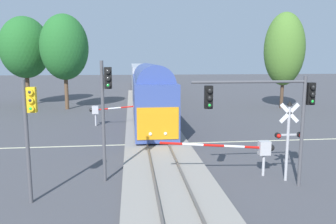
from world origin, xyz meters
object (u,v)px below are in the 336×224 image
(crossing_signal_mast, at_px, (288,133))
(pine_left_background, at_px, (25,48))
(commuter_train, at_px, (142,80))
(traffic_signal_near_right, at_px, (271,104))
(traffic_signal_near_left, at_px, (29,122))
(oak_behind_train, at_px, (64,47))
(crossing_gate_near, at_px, (252,148))
(traffic_signal_median, at_px, (105,102))
(maple_right_background, at_px, (284,49))
(crossing_gate_far, at_px, (104,110))

(crossing_signal_mast, distance_m, pine_left_background, 36.72)
(commuter_train, relative_size, crossing_signal_mast, 16.75)
(pine_left_background, bearing_deg, traffic_signal_near_right, -57.43)
(traffic_signal_near_left, height_order, pine_left_background, pine_left_background)
(oak_behind_train, bearing_deg, crossing_signal_mast, -59.38)
(crossing_gate_near, xyz_separation_m, traffic_signal_near_right, (0.20, -1.52, 2.44))
(crossing_signal_mast, height_order, traffic_signal_near_left, traffic_signal_near_left)
(crossing_signal_mast, relative_size, pine_left_background, 0.35)
(traffic_signal_median, distance_m, maple_right_background, 29.84)
(traffic_signal_near_left, relative_size, traffic_signal_near_right, 0.90)
(crossing_gate_near, relative_size, pine_left_background, 0.52)
(commuter_train, relative_size, traffic_signal_near_left, 12.94)
(traffic_signal_median, bearing_deg, crossing_gate_near, -0.93)
(commuter_train, bearing_deg, traffic_signal_near_left, -98.49)
(pine_left_background, distance_m, oak_behind_train, 7.26)
(traffic_signal_median, relative_size, maple_right_background, 0.51)
(crossing_signal_mast, distance_m, crossing_gate_far, 17.75)
(commuter_train, distance_m, traffic_signal_near_left, 38.98)
(traffic_signal_near_left, xyz_separation_m, oak_behind_train, (-3.59, 26.63, 3.87))
(pine_left_background, bearing_deg, maple_right_background, -11.64)
(maple_right_background, relative_size, pine_left_background, 1.01)
(traffic_signal_near_right, relative_size, traffic_signal_median, 0.97)
(crossing_gate_far, relative_size, traffic_signal_median, 1.07)
(traffic_signal_near_right, relative_size, maple_right_background, 0.49)
(pine_left_background, bearing_deg, traffic_signal_median, -67.20)
(crossing_signal_mast, relative_size, traffic_signal_near_left, 0.77)
(crossing_gate_near, bearing_deg, oak_behind_train, 118.91)
(maple_right_background, xyz_separation_m, pine_left_background, (-31.57, 6.50, 0.29))
(commuter_train, bearing_deg, crossing_gate_far, -100.43)
(traffic_signal_near_right, distance_m, maple_right_background, 27.10)
(traffic_signal_near_left, bearing_deg, traffic_signal_near_right, 2.91)
(traffic_signal_near_left, bearing_deg, crossing_signal_mast, 6.08)
(crossing_signal_mast, bearing_deg, pine_left_background, 124.83)
(crossing_gate_near, height_order, traffic_signal_near_left, traffic_signal_near_left)
(traffic_signal_near_left, bearing_deg, pine_left_background, 106.71)
(crossing_gate_near, bearing_deg, maple_right_background, 61.48)
(pine_left_background, relative_size, oak_behind_train, 1.02)
(traffic_signal_median, height_order, pine_left_background, pine_left_background)
(crossing_gate_far, xyz_separation_m, traffic_signal_near_left, (-1.59, -15.95, 1.95))
(maple_right_background, relative_size, oak_behind_train, 1.03)
(traffic_signal_near_left, distance_m, oak_behind_train, 27.15)
(commuter_train, xyz_separation_m, traffic_signal_near_left, (-5.75, -38.54, 0.67))
(traffic_signal_near_right, bearing_deg, pine_left_background, 122.57)
(crossing_signal_mast, xyz_separation_m, maple_right_background, (10.79, 23.36, 4.69))
(commuter_train, distance_m, traffic_signal_median, 36.53)
(crossing_gate_far, bearing_deg, crossing_signal_mast, -56.19)
(crossing_signal_mast, xyz_separation_m, crossing_gate_far, (-9.86, 14.73, -0.95))
(commuter_train, bearing_deg, oak_behind_train, -128.11)
(commuter_train, height_order, traffic_signal_near_right, commuter_train)
(traffic_signal_near_left, distance_m, pine_left_background, 32.69)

